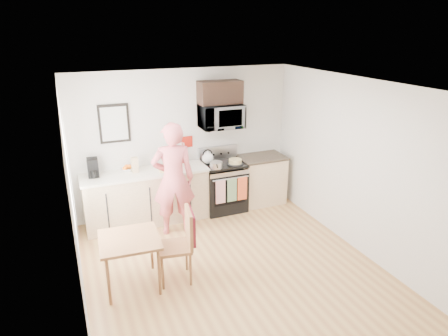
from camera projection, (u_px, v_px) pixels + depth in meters
name	position (u px, v px, depth m)	size (l,w,h in m)	color
floor	(235.00, 272.00, 5.64)	(4.60, 4.60, 0.00)	#9F6A3D
back_wall	(184.00, 142.00, 7.21)	(4.00, 0.04, 2.60)	beige
front_wall	(352.00, 287.00, 3.20)	(4.00, 0.04, 2.60)	beige
left_wall	(73.00, 212.00, 4.49)	(0.04, 4.60, 2.60)	beige
right_wall	(359.00, 167.00, 5.92)	(0.04, 4.60, 2.60)	beige
ceiling	(237.00, 86.00, 4.76)	(4.00, 4.60, 0.04)	silver
window	(71.00, 169.00, 5.11)	(0.06, 1.40, 1.50)	silver
cabinet_left	(147.00, 198.00, 6.94)	(2.10, 0.60, 0.90)	tan
countertop_left	(145.00, 173.00, 6.79)	(2.14, 0.64, 0.04)	white
cabinet_right	(261.00, 180.00, 7.74)	(0.84, 0.60, 0.90)	tan
countertop_right	(262.00, 157.00, 7.58)	(0.88, 0.64, 0.04)	black
range	(223.00, 187.00, 7.44)	(0.76, 0.70, 1.16)	black
microwave	(221.00, 116.00, 7.08)	(0.76, 0.51, 0.42)	#ACACB0
upper_cabinet	(220.00, 92.00, 6.98)	(0.76, 0.35, 0.40)	black
wall_art	(114.00, 124.00, 6.60)	(0.50, 0.04, 0.65)	black
wall_trivet	(187.00, 142.00, 7.21)	(0.20, 0.02, 0.20)	#A3180D
person	(173.00, 179.00, 6.42)	(0.69, 0.45, 1.89)	#BF3439
dining_table	(130.00, 244.00, 5.14)	(0.75, 0.75, 0.71)	brown
chair	(185.00, 235.00, 5.29)	(0.54, 0.49, 1.02)	brown
knife_block	(168.00, 160.00, 7.01)	(0.11, 0.15, 0.24)	brown
utensil_crock	(185.00, 154.00, 7.20)	(0.12, 0.12, 0.37)	#A3180D
fruit_bowl	(127.00, 168.00, 6.81)	(0.25, 0.25, 0.10)	white
milk_carton	(135.00, 165.00, 6.71)	(0.10, 0.10, 0.26)	tan
coffee_maker	(93.00, 168.00, 6.51)	(0.18, 0.26, 0.31)	black
bread_bag	(167.00, 168.00, 6.79)	(0.27, 0.12, 0.10)	tan
cake	(235.00, 162.00, 7.18)	(0.28, 0.28, 0.09)	black
kettle	(208.00, 157.00, 7.19)	(0.21, 0.21, 0.27)	white
pot	(216.00, 165.00, 6.98)	(0.22, 0.37, 0.11)	#ACACB0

